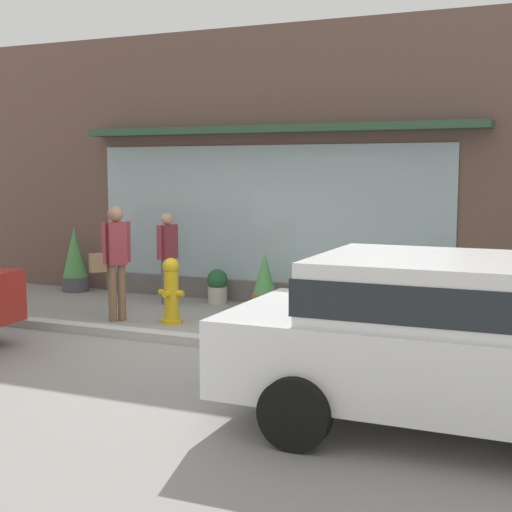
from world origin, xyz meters
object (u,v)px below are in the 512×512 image
object	(u,v)px
potted_plant_by_entrance	(364,291)
potted_plant_low_front	(217,286)
parked_car_white	(483,336)
potted_plant_window_right	(75,260)
pedestrian_passerby	(168,251)
potted_plant_window_left	(265,282)
fire_hydrant	(171,290)
potted_plant_window_center	(473,307)
pedestrian_with_handbag	(115,255)

from	to	relation	value
potted_plant_by_entrance	potted_plant_low_front	distance (m)	2.59
parked_car_white	potted_plant_window_right	distance (m)	9.16
pedestrian_passerby	potted_plant_window_left	bearing A→B (deg)	102.22
fire_hydrant	potted_plant_window_left	world-z (taller)	fire_hydrant
potted_plant_by_entrance	potted_plant_low_front	world-z (taller)	potted_plant_by_entrance
potted_plant_window_center	potted_plant_low_front	distance (m)	4.21
pedestrian_passerby	potted_plant_by_entrance	xyz separation A→B (m)	(3.35, 0.19, -0.50)
potted_plant_by_entrance	parked_car_white	bearing A→B (deg)	-63.40
parked_car_white	potted_plant_low_front	world-z (taller)	parked_car_white
fire_hydrant	parked_car_white	world-z (taller)	parked_car_white
pedestrian_passerby	potted_plant_window_right	xyz separation A→B (m)	(-2.24, 0.40, -0.32)
potted_plant_window_center	pedestrian_with_handbag	bearing A→B (deg)	-159.90
fire_hydrant	parked_car_white	bearing A→B (deg)	-31.69
parked_car_white	pedestrian_with_handbag	bearing A→B (deg)	153.67
pedestrian_with_handbag	parked_car_white	size ratio (longest dim) A/B	0.38
potted_plant_window_right	potted_plant_window_left	xyz separation A→B (m)	(3.94, -0.23, -0.14)
pedestrian_with_handbag	potted_plant_window_left	distance (m)	2.50
parked_car_white	potted_plant_window_center	xyz separation A→B (m)	(-0.63, 4.52, -0.59)
potted_plant_low_front	potted_plant_window_left	bearing A→B (deg)	-9.52
potted_plant_low_front	potted_plant_by_entrance	bearing A→B (deg)	-3.09
pedestrian_with_handbag	potted_plant_window_right	world-z (taller)	pedestrian_with_handbag
pedestrian_with_handbag	potted_plant_window_left	world-z (taller)	pedestrian_with_handbag
potted_plant_by_entrance	potted_plant_window_right	world-z (taller)	potted_plant_window_right
fire_hydrant	pedestrian_passerby	distance (m)	1.69
fire_hydrant	potted_plant_window_center	distance (m)	4.41
potted_plant_by_entrance	potted_plant_window_center	bearing A→B (deg)	0.62
pedestrian_passerby	potted_plant_window_center	xyz separation A→B (m)	(4.98, 0.21, -0.63)
pedestrian_with_handbag	parked_car_white	bearing A→B (deg)	97.65
parked_car_white	potted_plant_by_entrance	world-z (taller)	parked_car_white
potted_plant_low_front	potted_plant_window_left	distance (m)	0.96
fire_hydrant	pedestrian_passerby	size ratio (longest dim) A/B	0.63
pedestrian_passerby	potted_plant_window_right	size ratio (longest dim) A/B	1.29
potted_plant_window_left	potted_plant_low_front	bearing A→B (deg)	170.48
pedestrian_with_handbag	potted_plant_by_entrance	bearing A→B (deg)	152.03
fire_hydrant	potted_plant_window_right	bearing A→B (deg)	150.06
fire_hydrant	potted_plant_window_right	distance (m)	3.59
pedestrian_passerby	potted_plant_by_entrance	size ratio (longest dim) A/B	2.04
fire_hydrant	pedestrian_with_handbag	bearing A→B (deg)	-166.03
potted_plant_window_left	potted_plant_by_entrance	bearing A→B (deg)	0.61
pedestrian_passerby	potted_plant_low_front	world-z (taller)	pedestrian_passerby
potted_plant_window_right	potted_plant_low_front	bearing A→B (deg)	-1.31
parked_car_white	potted_plant_window_center	bearing A→B (deg)	97.61
potted_plant_by_entrance	potted_plant_low_front	xyz separation A→B (m)	(-2.58, 0.14, -0.10)
parked_car_white	potted_plant_window_right	bearing A→B (deg)	148.66
pedestrian_passerby	parked_car_white	bearing A→B (deg)	58.77
pedestrian_with_handbag	fire_hydrant	bearing A→B (deg)	137.62
potted_plant_by_entrance	potted_plant_window_center	distance (m)	1.63
fire_hydrant	pedestrian_with_handbag	xyz separation A→B (m)	(-0.83, -0.21, 0.51)
pedestrian_with_handbag	potted_plant_by_entrance	world-z (taller)	pedestrian_with_handbag
fire_hydrant	pedestrian_passerby	bearing A→B (deg)	122.10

